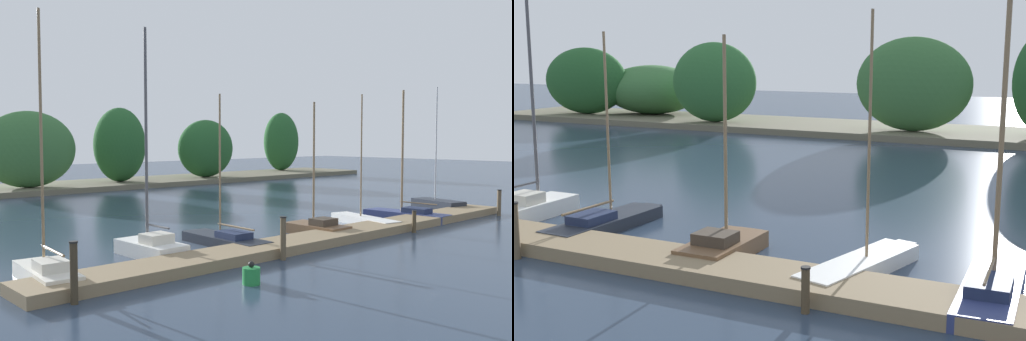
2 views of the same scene
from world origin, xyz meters
TOP-DOWN VIEW (x-y plane):
  - dock_pier at (0.00, 11.98)m, footprint 25.07×1.80m
  - sailboat_0 at (-11.16, 13.32)m, footprint 1.33×3.51m
  - sailboat_1 at (-7.10, 14.43)m, footprint 1.29×3.07m
  - sailboat_2 at (-4.03, 14.16)m, footprint 1.25×4.44m
  - sailboat_3 at (0.39, 13.42)m, footprint 1.30×2.91m
  - sailboat_4 at (4.03, 13.71)m, footprint 1.89×4.26m
  - sailboat_5 at (6.99, 13.28)m, footprint 1.35×4.49m
  - sailboat_6 at (11.47, 14.11)m, footprint 1.90×3.32m
  - mooring_piling_0 at (-11.45, 10.88)m, footprint 0.22×0.22m
  - mooring_piling_1 at (-4.16, 10.88)m, footprint 0.22×0.22m
  - mooring_piling_2 at (3.79, 10.82)m, footprint 0.20×0.20m
  - mooring_piling_3 at (11.72, 10.66)m, footprint 0.23×0.23m
  - channel_buoy_1 at (-7.02, 9.31)m, footprint 0.50×0.50m

SIDE VIEW (x-z plane):
  - dock_pier at x=0.00m, z-range 0.00..0.35m
  - sailboat_4 at x=4.03m, z-range -2.80..3.29m
  - channel_buoy_1 at x=-7.02m, z-range -0.07..0.57m
  - sailboat_2 at x=-4.03m, z-range -2.60..3.11m
  - sailboat_3 at x=0.39m, z-range -2.47..3.10m
  - sailboat_5 at x=6.99m, z-range -2.89..3.54m
  - sailboat_6 at x=11.47m, z-range -3.10..3.79m
  - sailboat_0 at x=-11.16m, z-range -3.45..4.17m
  - sailboat_1 at x=-7.10m, z-range -3.46..4.33m
  - mooring_piling_2 at x=3.79m, z-range 0.01..0.97m
  - mooring_piling_3 at x=11.72m, z-range 0.01..1.37m
  - mooring_piling_1 at x=-4.16m, z-range 0.01..1.46m
  - mooring_piling_0 at x=-11.45m, z-range 0.01..1.56m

